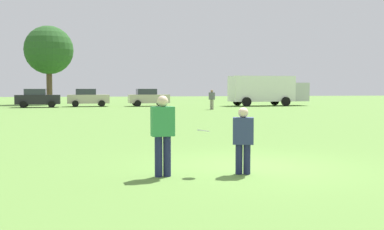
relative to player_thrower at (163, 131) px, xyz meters
name	(u,v)px	position (x,y,z in m)	size (l,w,h in m)	color
ground_plane	(254,167)	(2.30, 0.73, -0.96)	(191.81, 191.81, 0.00)	#608C3D
player_thrower	(163,131)	(0.00, 0.00, 0.00)	(0.49, 0.30, 1.71)	#1E234C
player_defender	(243,137)	(1.74, -0.09, -0.16)	(0.50, 0.38, 1.45)	#1E234C
frisbee	(203,131)	(0.88, 0.02, -0.01)	(0.27, 0.27, 0.09)	white
traffic_cone	(158,130)	(1.04, 8.33, -0.73)	(0.32, 0.32, 0.48)	#D8590C
parked_car_mid_right	(37,98)	(-6.84, 37.55, -0.04)	(4.27, 2.36, 1.82)	black
parked_car_near_right	(88,98)	(-2.04, 38.69, -0.04)	(4.27, 2.36, 1.82)	#B7AD99
parked_car_far_right	(148,97)	(4.18, 38.44, -0.04)	(4.27, 2.36, 1.82)	#B7AD99
box_truck	(267,89)	(16.77, 36.83, 0.79)	(8.60, 3.25, 3.18)	white
bystander_sideline_watcher	(212,98)	(8.73, 29.38, 0.02)	(0.53, 0.54, 1.75)	gray
tree_far_east_pine	(49,50)	(-6.51, 46.45, 5.34)	(5.64, 5.64, 9.17)	brown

